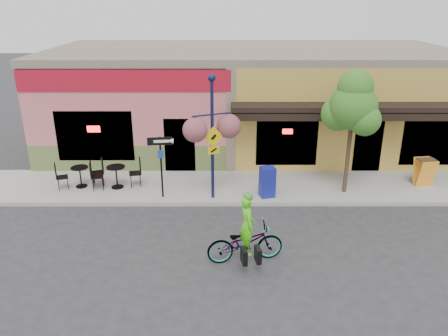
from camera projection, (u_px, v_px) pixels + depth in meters
name	position (u px, v px, depth m)	size (l,w,h in m)	color
ground	(262.00, 213.00, 14.39)	(90.00, 90.00, 0.00)	#2D2D30
sidewalk	(258.00, 186.00, 16.22)	(24.00, 3.00, 0.15)	#9E9B93
curb	(261.00, 204.00, 14.87)	(24.00, 0.12, 0.15)	#A8A59E
building	(251.00, 97.00, 20.56)	(18.20, 8.20, 4.50)	#C96368
bicycle	(245.00, 243.00, 11.61)	(0.71, 2.05, 1.08)	maroon
cyclist_rider	(247.00, 233.00, 11.51)	(0.60, 0.39, 1.65)	#57E918
lamp_post	(212.00, 139.00, 14.40)	(1.36, 0.54, 4.27)	#13193E
one_way_sign	(161.00, 168.00, 14.82)	(0.84, 0.18, 2.18)	black
cafe_set_left	(80.00, 174.00, 15.85)	(1.66, 0.83, 1.00)	black
cafe_set_right	(116.00, 174.00, 15.77)	(1.78, 0.89, 1.07)	black
newspaper_box_blue	(267.00, 182.00, 15.07)	(0.48, 0.43, 1.08)	navy
newspaper_box_grey	(270.00, 180.00, 15.49)	(0.41, 0.37, 0.87)	#B9B9B9
street_tree	(350.00, 133.00, 14.84)	(1.71, 1.71, 4.38)	#3D7A26
sandwich_board	(427.00, 174.00, 15.78)	(0.63, 0.46, 1.04)	#FF9F28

